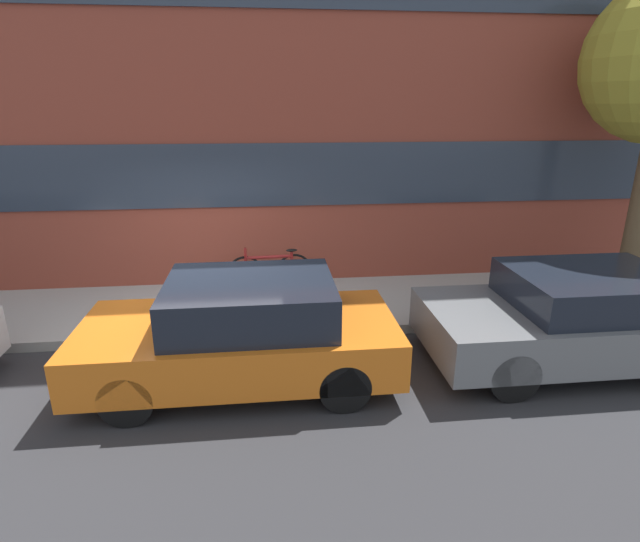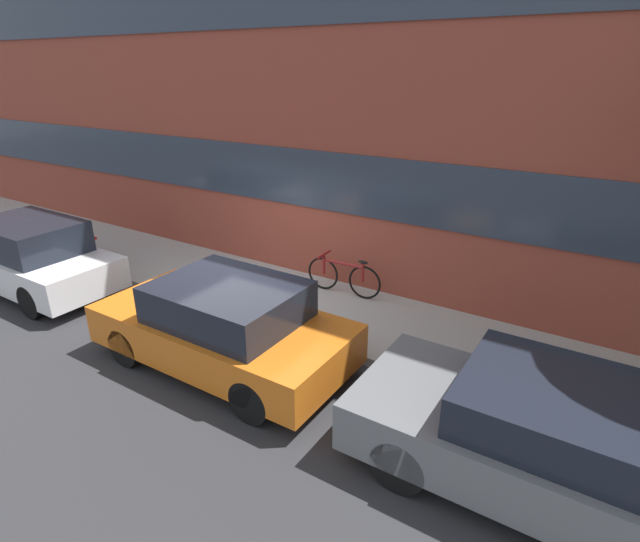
% 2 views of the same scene
% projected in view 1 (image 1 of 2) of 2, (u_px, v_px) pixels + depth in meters
% --- Properties ---
extents(ground_plane, '(56.00, 56.00, 0.00)m').
position_uv_depth(ground_plane, '(200.00, 344.00, 7.27)').
color(ground_plane, '#2B2B2D').
extents(sidewalk_strip, '(28.00, 2.22, 0.15)m').
position_uv_depth(sidewalk_strip, '(207.00, 310.00, 8.29)').
color(sidewalk_strip, '#9E9E99').
rests_on(sidewalk_strip, ground_plane).
extents(rowhouse_facade, '(28.00, 1.02, 9.67)m').
position_uv_depth(rowhouse_facade, '(196.00, 7.00, 8.23)').
color(rowhouse_facade, brown).
rests_on(rowhouse_facade, ground_plane).
extents(parked_car_orange, '(3.84, 1.79, 1.33)m').
position_uv_depth(parked_car_orange, '(243.00, 332.00, 6.14)').
color(parked_car_orange, '#D16619').
rests_on(parked_car_orange, ground_plane).
extents(parked_car_grey, '(3.98, 1.81, 1.27)m').
position_uv_depth(parked_car_grey, '(579.00, 317.00, 6.61)').
color(parked_car_grey, slate).
rests_on(parked_car_grey, ground_plane).
extents(bicycle, '(1.51, 0.44, 0.74)m').
position_uv_depth(bicycle, '(270.00, 270.00, 8.87)').
color(bicycle, black).
rests_on(bicycle, sidewalk_strip).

